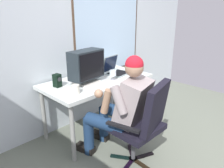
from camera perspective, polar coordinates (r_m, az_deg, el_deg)
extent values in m
cube|color=silver|center=(3.08, -10.10, 12.98)|extent=(5.46, 0.06, 2.63)
cube|color=#4C3828|center=(3.48, -0.82, 12.80)|extent=(1.35, 0.01, 1.17)
cube|color=silver|center=(3.47, -0.77, 12.79)|extent=(1.29, 0.02, 1.11)
cylinder|color=gray|center=(2.46, -10.30, -12.67)|extent=(0.05, 0.05, 0.70)
cylinder|color=gray|center=(3.29, 8.67, -3.97)|extent=(0.05, 0.05, 0.70)
cylinder|color=gray|center=(2.94, -17.51, -7.71)|extent=(0.05, 0.05, 0.70)
cylinder|color=gray|center=(3.66, 0.76, -1.29)|extent=(0.05, 0.05, 0.70)
cube|color=silver|center=(2.89, -3.77, 0.80)|extent=(1.45, 0.76, 0.04)
cube|color=black|center=(2.54, 4.17, -20.64)|extent=(0.27, 0.11, 0.02)
cube|color=black|center=(2.57, 7.85, -20.31)|extent=(0.06, 0.27, 0.02)
cube|color=black|center=(2.69, 8.18, -18.21)|extent=(0.26, 0.14, 0.02)
cube|color=black|center=(2.74, 5.03, -17.29)|extent=(0.21, 0.23, 0.02)
cube|color=black|center=(2.65, 2.55, -18.67)|extent=(0.18, 0.25, 0.02)
cylinder|color=black|center=(2.64, 5.56, -19.00)|extent=(0.10, 0.10, 0.02)
cylinder|color=#3F3F44|center=(2.51, 5.72, -15.28)|extent=(0.05, 0.05, 0.39)
cube|color=black|center=(2.40, 5.89, -11.00)|extent=(0.51, 0.51, 0.06)
cube|color=black|center=(2.20, 11.43, -6.16)|extent=(0.50, 0.24, 0.50)
cube|color=black|center=(2.56, 8.61, -5.76)|extent=(0.13, 0.36, 0.02)
cube|color=black|center=(2.12, 2.80, -11.23)|extent=(0.13, 0.36, 0.02)
cylinder|color=navy|center=(2.62, 2.15, -7.37)|extent=(0.26, 0.50, 0.15)
cylinder|color=navy|center=(2.84, -2.20, -10.46)|extent=(0.12, 0.12, 0.46)
cube|color=black|center=(2.96, -3.15, -13.38)|extent=(0.15, 0.26, 0.08)
cylinder|color=navy|center=(2.37, -1.63, -10.36)|extent=(0.26, 0.50, 0.15)
cylinder|color=navy|center=(2.61, -6.12, -13.40)|extent=(0.12, 0.12, 0.46)
cube|color=black|center=(2.75, -7.02, -16.40)|extent=(0.15, 0.26, 0.08)
cube|color=gray|center=(2.29, 5.54, -4.75)|extent=(0.45, 0.41, 0.53)
sphere|color=#A67E60|center=(2.16, 5.86, 4.28)|extent=(0.19, 0.19, 0.19)
sphere|color=red|center=(2.15, 5.89, 5.05)|extent=(0.19, 0.19, 0.19)
cylinder|color=gray|center=(2.46, 6.78, -0.67)|extent=(0.14, 0.24, 0.28)
cylinder|color=#A67E60|center=(2.54, 4.83, -3.24)|extent=(0.10, 0.14, 0.27)
sphere|color=#A67E60|center=(2.57, 4.03, -3.61)|extent=(0.09, 0.09, 0.09)
cylinder|color=gray|center=(2.09, 1.77, -4.23)|extent=(0.13, 0.21, 0.29)
cylinder|color=#A67E60|center=(2.17, -1.50, -4.60)|extent=(0.11, 0.15, 0.27)
sphere|color=#A67E60|center=(2.19, -3.53, -2.55)|extent=(0.09, 0.09, 0.09)
cube|color=beige|center=(2.77, -6.63, 0.53)|extent=(0.31, 0.26, 0.02)
cylinder|color=beige|center=(2.76, -6.65, 1.13)|extent=(0.04, 0.04, 0.04)
cube|color=#20282D|center=(2.70, -6.82, 5.13)|extent=(0.47, 0.25, 0.35)
cube|color=black|center=(2.63, -5.16, 4.79)|extent=(0.41, 0.05, 0.31)
cube|color=gray|center=(3.12, 1.70, 2.81)|extent=(0.34, 0.29, 0.02)
cube|color=black|center=(3.12, 1.70, 2.99)|extent=(0.31, 0.26, 0.00)
cube|color=gray|center=(3.17, -0.54, 5.42)|extent=(0.32, 0.11, 0.23)
cube|color=#0F1933|center=(3.17, -0.41, 5.36)|extent=(0.29, 0.09, 0.21)
cylinder|color=silver|center=(2.85, 0.24, 1.10)|extent=(0.07, 0.07, 0.00)
cylinder|color=silver|center=(2.84, 0.24, 1.68)|extent=(0.01, 0.01, 0.06)
cylinder|color=silver|center=(2.83, 0.24, 2.92)|extent=(0.09, 0.09, 0.07)
cylinder|color=#560B16|center=(2.83, 0.24, 2.56)|extent=(0.08, 0.08, 0.04)
cube|color=black|center=(2.67, -14.23, 0.88)|extent=(0.09, 0.10, 0.16)
cylinder|color=#333338|center=(2.63, -13.61, 1.19)|extent=(0.05, 0.01, 0.05)
cylinder|color=beige|center=(2.43, -9.57, -1.35)|extent=(0.09, 0.09, 0.10)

